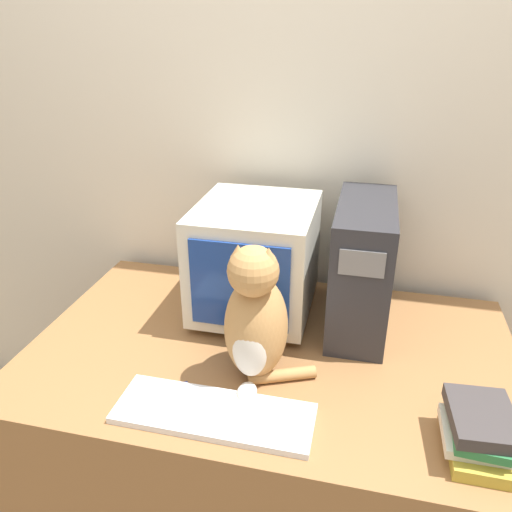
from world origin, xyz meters
TOP-DOWN VIEW (x-y plane):
  - wall_back at (0.00, 0.95)m, footprint 7.00×0.05m
  - desk at (0.00, 0.44)m, footprint 1.43×0.88m
  - crt_monitor at (-0.09, 0.64)m, footprint 0.36×0.41m
  - computer_tower at (0.24, 0.65)m, footprint 0.17×0.42m
  - keyboard at (-0.08, 0.13)m, footprint 0.49×0.17m
  - cat at (-0.01, 0.31)m, footprint 0.25×0.24m
  - book_stack at (0.53, 0.16)m, footprint 0.16×0.20m
  - pen at (-0.24, 0.19)m, footprint 0.11×0.08m

SIDE VIEW (x-z plane):
  - desk at x=0.00m, z-range 0.00..0.75m
  - pen at x=-0.24m, z-range 0.75..0.76m
  - keyboard at x=-0.08m, z-range 0.75..0.77m
  - book_stack at x=0.53m, z-range 0.75..0.86m
  - cat at x=-0.01m, z-range 0.73..1.13m
  - crt_monitor at x=-0.09m, z-range 0.76..1.13m
  - computer_tower at x=0.24m, z-range 0.75..1.15m
  - wall_back at x=0.00m, z-range 0.00..2.50m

